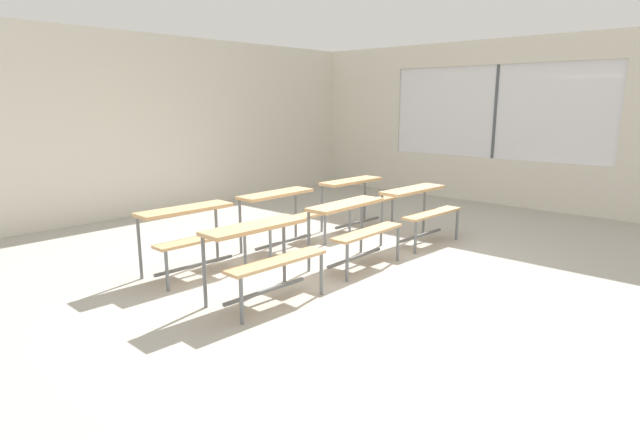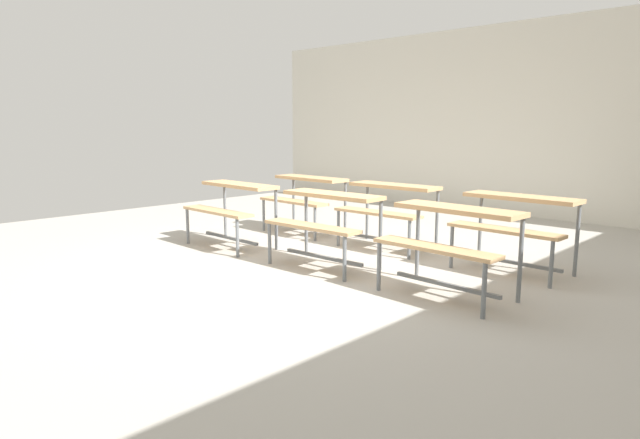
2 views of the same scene
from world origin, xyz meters
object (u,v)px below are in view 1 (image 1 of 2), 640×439
Objects in this scene: desk_bench_r0c2 at (419,202)px; desk_bench_r1c2 at (357,192)px; desk_bench_r0c1 at (353,219)px; desk_bench_r1c0 at (191,225)px; desk_bench_r0c0 at (262,244)px; desk_bench_r1c1 at (282,207)px.

desk_bench_r1c2 is (0.05, 1.12, 0.00)m from desk_bench_r0c2.
desk_bench_r0c2 is (1.41, -0.01, 0.00)m from desk_bench_r0c1.
desk_bench_r0c2 and desk_bench_r1c0 have the same top height.
desk_bench_r0c2 is 3.08m from desk_bench_r1c0.
desk_bench_r0c0 is 1.01× the size of desk_bench_r1c1.
desk_bench_r0c2 is at bearing 2.36° from desk_bench_r0c0.
desk_bench_r1c2 is at bearing 89.87° from desk_bench_r0c2.
desk_bench_r1c0 is (0.01, 1.20, 0.00)m from desk_bench_r0c0.
desk_bench_r0c2 is at bearing -90.85° from desk_bench_r1c2.
desk_bench_r0c2 is 1.01× the size of desk_bench_r1c2.
desk_bench_r1c2 is (1.53, -0.02, 0.00)m from desk_bench_r1c1.
desk_bench_r0c1 is 0.99× the size of desk_bench_r0c2.
desk_bench_r0c2 is 1.87m from desk_bench_r1c1.
desk_bench_r1c2 is at bearing 1.02° from desk_bench_r1c0.
desk_bench_r0c1 is 1.13m from desk_bench_r1c1.
desk_bench_r1c0 is 1.38m from desk_bench_r1c1.
desk_bench_r0c1 and desk_bench_r1c2 have the same top height.
desk_bench_r0c0 is 3.14m from desk_bench_r1c2.
desk_bench_r0c0 is at bearing -156.50° from desk_bench_r1c2.
desk_bench_r0c2 is at bearing -1.96° from desk_bench_r0c1.
desk_bench_r1c2 is (2.91, 1.16, 0.00)m from desk_bench_r0c0.
desk_bench_r1c1 is (1.39, 1.18, 0.00)m from desk_bench_r0c0.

